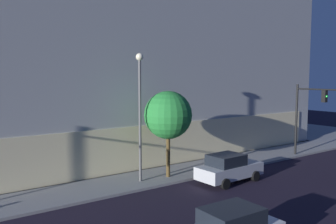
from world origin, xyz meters
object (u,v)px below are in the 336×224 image
street_lamp_sidewalk (140,101)px  sidewalk_tree (168,115)px  traffic_light_far_corner (316,106)px  car_silver (229,168)px  modern_building (100,43)px

street_lamp_sidewalk → sidewalk_tree: (1.93, -0.17, -0.93)m
traffic_light_far_corner → sidewalk_tree: traffic_light_far_corner is taller
street_lamp_sidewalk → traffic_light_far_corner: bearing=-10.2°
traffic_light_far_corner → street_lamp_sidewalk: bearing=169.8°
traffic_light_far_corner → car_silver: size_ratio=1.30×
street_lamp_sidewalk → car_silver: bearing=-32.0°
modern_building → sidewalk_tree: size_ratio=5.80×
modern_building → traffic_light_far_corner: size_ratio=5.51×
traffic_light_far_corner → street_lamp_sidewalk: street_lamp_sidewalk is taller
sidewalk_tree → modern_building: bearing=78.9°
traffic_light_far_corner → sidewalk_tree: 12.41m
traffic_light_far_corner → car_silver: traffic_light_far_corner is taller
street_lamp_sidewalk → sidewalk_tree: bearing=-4.9°
modern_building → traffic_light_far_corner: (8.90, -19.03, -5.71)m
modern_building → car_silver: 21.37m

